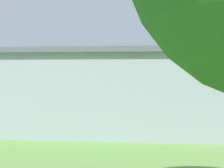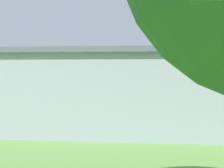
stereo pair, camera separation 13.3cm
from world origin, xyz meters
name	(u,v)px [view 1 (the left image)]	position (x,y,z in m)	size (l,w,h in m)	color
ground_plane	(130,97)	(0.00, 0.00, 0.00)	(400.00, 400.00, 0.00)	#608C42
hangar	(134,90)	(-1.86, 32.56, 2.92)	(28.04, 11.93, 5.81)	#99A3AD
biplane	(101,78)	(4.89, -0.26, 3.18)	(7.06, 7.34, 3.96)	#B21E1E
car_yellow	(16,103)	(11.41, 21.56, 0.81)	(2.42, 4.63, 1.54)	gold
person_at_fence_line	(208,102)	(-9.71, 17.73, 0.82)	(0.53, 0.53, 1.66)	beige
person_crossing_taxiway	(108,101)	(1.78, 17.62, 0.77)	(0.45, 0.45, 1.56)	#33723F
person_walking_on_apron	(196,101)	(-8.55, 16.32, 0.86)	(0.54, 0.54, 1.72)	orange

